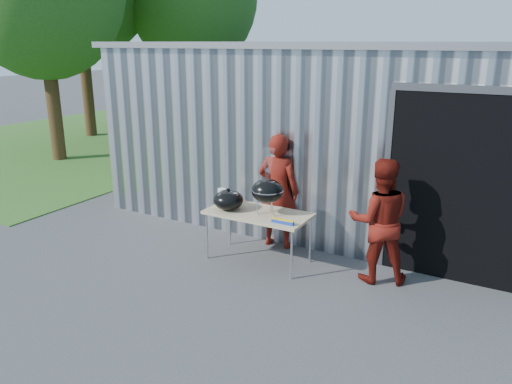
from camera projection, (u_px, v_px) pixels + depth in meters
The scene contains 11 objects.
ground at pixel (196, 278), 6.81m from camera, with size 80.00×80.00×0.00m, color #3D3D3F.
building at pixel (370, 125), 9.76m from camera, with size 8.20×6.20×3.10m.
grass_patch at pixel (79, 142), 16.05m from camera, with size 10.00×12.00×0.02m, color #2D591E.
folding_table at pixel (258, 215), 7.18m from camera, with size 1.50×0.75×0.75m.
kettle_grill at pixel (267, 186), 6.99m from camera, with size 0.46×0.46×0.94m.
grill_lid at pixel (228, 200), 7.26m from camera, with size 0.44×0.44×0.32m.
paper_towels at pixel (222, 198), 7.37m from camera, with size 0.12×0.12×0.28m, color white.
white_tub at pixel (234, 199), 7.60m from camera, with size 0.20×0.15×0.10m, color white.
foil_box at pixel (283, 222), 6.71m from camera, with size 0.32×0.05×0.06m.
person_cook at pixel (278, 191), 7.67m from camera, with size 0.65×0.43×1.79m, color #62130C.
person_bystander at pixel (379, 221), 6.56m from camera, with size 0.82×0.64×1.69m, color #62130C.
Camera 1 is at (3.76, -4.97, 3.11)m, focal length 35.00 mm.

